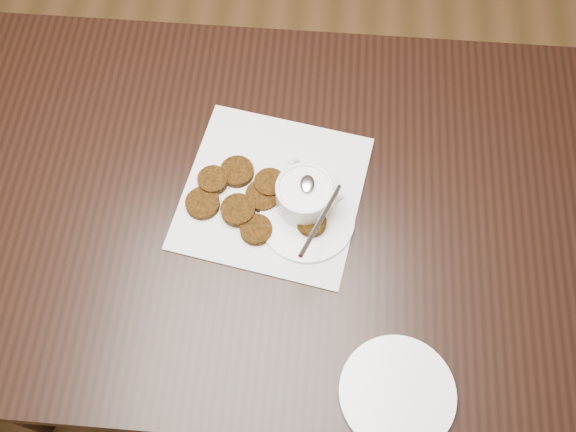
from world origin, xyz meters
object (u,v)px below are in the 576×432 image
Objects in this scene: napkin at (273,192)px; sauce_ramekin at (305,187)px; plate_empty at (397,393)px; plate_with_patty at (307,218)px; table at (263,273)px.

sauce_ramekin is at bearing -22.00° from napkin.
plate_empty is at bearing -62.11° from sauce_ramekin.
plate_with_patty is 0.34m from plate_empty.
sauce_ramekin is at bearing 117.89° from plate_empty.
plate_with_patty reaches higher than napkin.
table is at bearing 128.51° from plate_empty.
plate_with_patty is 0.92× the size of plate_empty.
sauce_ramekin reaches higher than plate_with_patty.
plate_empty is (0.17, -0.33, -0.07)m from sauce_ramekin.
table is at bearing -142.79° from napkin.
sauce_ramekin is (0.06, -0.02, 0.07)m from napkin.
plate_with_patty is at bearing -74.38° from sauce_ramekin.
plate_empty is at bearing -61.05° from plate_with_patty.
sauce_ramekin is 0.81× the size of plate_with_patty.
table is 6.91× the size of plate_empty.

